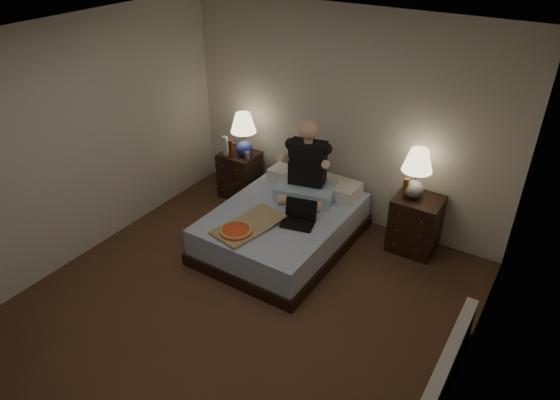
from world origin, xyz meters
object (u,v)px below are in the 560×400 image
Objects in this scene: nightstand_right at (415,224)px; radiator at (442,377)px; lamp_right at (416,174)px; laptop at (298,215)px; nightstand_left at (240,174)px; beer_bottle_left at (231,149)px; person at (307,161)px; water_bottle at (226,146)px; pizza_box at (236,231)px; bed at (282,228)px; beer_bottle_right at (406,188)px; lamp_left at (244,135)px; soda_can at (247,155)px.

nightstand_right is 1.99m from radiator.
laptop is (-0.92, -0.87, -0.36)m from lamp_right.
nightstand_right is at bearing -0.11° from nightstand_left.
lamp_right is at bearing -0.03° from nightstand_left.
person is (1.15, -0.11, 0.18)m from beer_bottle_left.
water_bottle is 1.27m from person.
water_bottle is at bearing 154.35° from radiator.
radiator is at bearing -25.65° from water_bottle.
nightstand_left is at bearing 136.68° from pizza_box.
nightstand_left is at bearing 149.08° from bed.
bed is 1.26m from nightstand_left.
beer_bottle_left is 0.25× the size of person.
nightstand_right is 1.99m from pizza_box.
person is at bearing -165.82° from nightstand_right.
nightstand_left reaches higher than bed.
nightstand_right reaches higher than bed.
bed is 1.42m from beer_bottle_right.
laptop is (1.37, -0.66, -0.16)m from beer_bottle_left.
person is (-1.07, -0.26, 0.15)m from beer_bottle_right.
beer_bottle_left is 0.30× the size of pizza_box.
lamp_left is 1.00× the size of lamp_right.
radiator is (3.33, -1.60, -0.53)m from water_bottle.
beer_bottle_left is 1.17m from person.
person is (1.05, -0.25, 0.02)m from lamp_left.
lamp_left reaches higher than beer_bottle_right.
beer_bottle_left reaches higher than soda_can.
laptop reaches higher than nightstand_right.
beer_bottle_right reaches higher than radiator.
soda_can is at bearing 19.02° from beer_bottle_left.
radiator is (3.13, -1.72, -0.69)m from lamp_left.
water_bottle is (-2.47, -0.19, 0.41)m from nightstand_right.
pizza_box is at bearing -145.20° from laptop.
soda_can is 0.13× the size of pizza_box.
bed is 3.16× the size of lamp_left.
water_bottle is at bearing -170.30° from soda_can.
lamp_left is at bearing 153.03° from person.
beer_bottle_right is at bearing -158.30° from nightstand_right.
beer_bottle_left is at bearing 161.09° from person.
person is 0.68m from laptop.
laptop is 0.67m from pizza_box.
pizza_box is at bearing -135.07° from lamp_right.
beer_bottle_left reaches higher than nightstand_left.
beer_bottle_left is at bearing 155.21° from bed.
beer_bottle_right is 0.68× the size of laptop.
lamp_right reaches higher than nightstand_right.
bed is at bearing -24.30° from water_bottle.
lamp_right is 5.60× the size of soda_can.
bed is at bearing -33.33° from nightstand_left.
pizza_box is (-0.17, -0.64, 0.26)m from bed.
bed is at bearing -149.49° from beer_bottle_right.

